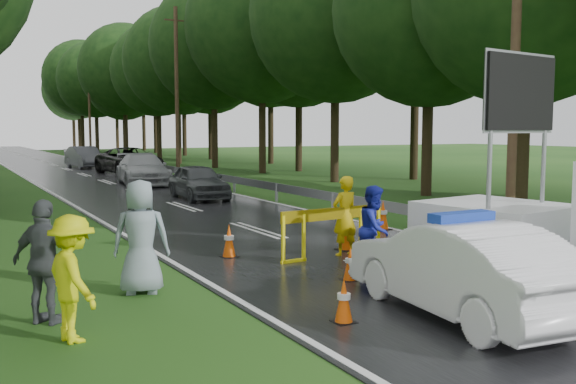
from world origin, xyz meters
TOP-DOWN VIEW (x-y plane):
  - ground at (0.00, 0.00)m, footprint 160.00×160.00m
  - road at (0.00, 30.00)m, footprint 7.00×140.00m
  - guardrail at (3.70, 29.67)m, footprint 0.12×60.06m
  - utility_pole_near at (5.20, 2.00)m, footprint 1.40×0.24m
  - utility_pole_mid at (5.20, 28.00)m, footprint 1.40×0.24m
  - utility_pole_far at (5.20, 54.00)m, footprint 1.40×0.24m
  - police_sedan at (-0.80, -2.59)m, footprint 1.89×4.37m
  - barrier at (-0.15, 1.92)m, footprint 2.62×0.26m
  - officer at (0.20, 2.00)m, footprint 0.68×0.48m
  - civilian at (-0.10, 0.50)m, footprint 1.02×0.98m
  - bystander_left at (-6.01, -1.05)m, footprint 0.84×1.18m
  - bystander_mid at (-6.21, -0.10)m, footprint 1.04×1.04m
  - bystander_right at (-4.56, 0.93)m, footprint 1.09×0.90m
  - queue_car_first at (1.42, 14.29)m, footprint 1.81×4.10m
  - queue_car_second at (1.26, 21.70)m, footprint 2.76×5.52m
  - queue_car_third at (2.60, 29.37)m, footprint 3.33×6.11m
  - queue_car_fourth at (1.39, 36.96)m, footprint 2.09×4.77m
  - cone_near_left at (-2.50, -2.07)m, footprint 0.31×0.31m
  - cone_center at (-1.00, 0.00)m, footprint 0.30×0.30m
  - cone_far at (0.55, 2.50)m, footprint 0.38×0.38m
  - cone_left_mid at (-2.10, 3.00)m, footprint 0.34×0.34m
  - cone_right at (3.09, 4.50)m, footprint 0.39×0.39m

SIDE VIEW (x-z plane):
  - ground at x=0.00m, z-range 0.00..0.00m
  - road at x=0.00m, z-range 0.00..0.02m
  - cone_center at x=-1.00m, z-range -0.01..0.63m
  - cone_near_left at x=-2.50m, z-range -0.01..0.65m
  - cone_left_mid at x=-2.10m, z-range -0.01..0.72m
  - cone_far at x=0.55m, z-range -0.01..0.80m
  - cone_right at x=3.09m, z-range -0.01..0.81m
  - guardrail at x=3.70m, z-range 0.20..0.90m
  - queue_car_first at x=1.42m, z-range 0.00..1.37m
  - police_sedan at x=-0.80m, z-range -0.07..1.47m
  - queue_car_fourth at x=1.39m, z-range 0.00..1.52m
  - queue_car_second at x=1.26m, z-range 0.00..1.54m
  - queue_car_third at x=2.60m, z-range 0.00..1.63m
  - barrier at x=-0.15m, z-range 0.28..1.36m
  - bystander_left at x=-6.01m, z-range 0.00..1.66m
  - civilian at x=-0.10m, z-range 0.00..1.67m
  - officer at x=0.20m, z-range 0.00..1.74m
  - bystander_mid at x=-6.21m, z-range 0.00..1.78m
  - bystander_right at x=-4.56m, z-range 0.00..1.92m
  - utility_pole_near at x=5.20m, z-range 0.06..10.06m
  - utility_pole_mid at x=5.20m, z-range 0.06..10.06m
  - utility_pole_far at x=5.20m, z-range 0.06..10.06m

